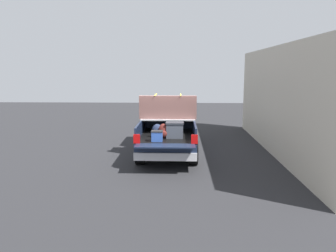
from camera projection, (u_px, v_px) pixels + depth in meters
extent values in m
plane|color=#262628|center=(169.00, 152.00, 13.04)|extent=(40.00, 40.00, 0.00)
cube|color=#162138|center=(169.00, 136.00, 12.94)|extent=(5.50, 1.92, 0.45)
cube|color=black|center=(167.00, 135.00, 11.71)|extent=(2.80, 1.80, 0.04)
cube|color=#162138|center=(141.00, 129.00, 11.71)|extent=(2.80, 0.06, 0.50)
cube|color=#162138|center=(194.00, 129.00, 11.64)|extent=(2.80, 0.06, 0.50)
cube|color=#162138|center=(169.00, 123.00, 13.03)|extent=(0.06, 1.80, 0.50)
cube|color=#162138|center=(165.00, 146.00, 10.06)|extent=(0.55, 1.80, 0.04)
cube|color=#B2B2B7|center=(168.00, 118.00, 12.40)|extent=(1.25, 1.92, 0.04)
cube|color=#162138|center=(170.00, 118.00, 14.19)|extent=(2.30, 1.92, 0.50)
cube|color=#2D3842|center=(170.00, 106.00, 14.01)|extent=(1.94, 1.76, 0.59)
cube|color=#162138|center=(171.00, 116.00, 15.53)|extent=(0.40, 1.82, 0.38)
cube|color=#B2B2B7|center=(165.00, 156.00, 10.27)|extent=(0.24, 1.92, 0.24)
cube|color=red|center=(137.00, 139.00, 10.32)|extent=(0.06, 0.20, 0.28)
cube|color=red|center=(194.00, 139.00, 10.26)|extent=(0.06, 0.20, 0.28)
cylinder|color=black|center=(150.00, 133.00, 14.73)|extent=(0.84, 0.30, 0.84)
cylinder|color=black|center=(190.00, 133.00, 14.66)|extent=(0.84, 0.30, 0.84)
cylinder|color=black|center=(140.00, 152.00, 11.28)|extent=(0.84, 0.30, 0.84)
cylinder|color=black|center=(193.00, 152.00, 11.21)|extent=(0.84, 0.30, 0.84)
cube|color=#474C56|center=(175.00, 131.00, 11.16)|extent=(0.40, 0.55, 0.47)
cube|color=#31353C|center=(175.00, 123.00, 11.12)|extent=(0.44, 0.59, 0.05)
ellipsoid|color=maroon|center=(164.00, 131.00, 11.09)|extent=(0.20, 0.33, 0.48)
ellipsoid|color=maroon|center=(163.00, 134.00, 10.99)|extent=(0.09, 0.23, 0.21)
ellipsoid|color=#283351|center=(157.00, 131.00, 11.25)|extent=(0.20, 0.35, 0.44)
ellipsoid|color=#283351|center=(157.00, 133.00, 11.15)|extent=(0.09, 0.25, 0.20)
cube|color=#3359B2|center=(157.00, 137.00, 10.61)|extent=(0.26, 0.34, 0.30)
cube|color=#262628|center=(157.00, 131.00, 10.59)|extent=(0.28, 0.36, 0.04)
cube|color=brown|center=(168.00, 112.00, 12.36)|extent=(0.84, 2.03, 0.42)
cube|color=brown|center=(168.00, 101.00, 11.96)|extent=(0.16, 2.03, 0.40)
cube|color=brown|center=(143.00, 103.00, 12.39)|extent=(0.60, 0.20, 0.22)
cube|color=brown|center=(193.00, 103.00, 12.32)|extent=(0.60, 0.20, 0.22)
cube|color=yellow|center=(156.00, 95.00, 12.28)|extent=(0.94, 0.03, 0.02)
cube|color=yellow|center=(181.00, 95.00, 12.24)|extent=(0.94, 0.03, 0.02)
cube|color=beige|center=(276.00, 101.00, 12.60)|extent=(11.32, 0.36, 3.97)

